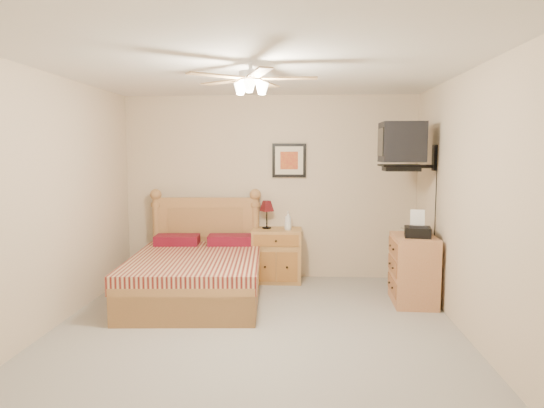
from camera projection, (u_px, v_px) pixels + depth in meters
The scene contains 17 objects.
floor at pixel (254, 336), 4.58m from camera, with size 4.50×4.50×0.00m, color gray.
ceiling at pixel (253, 66), 4.31m from camera, with size 4.00×4.50×0.04m, color white.
wall_back at pixel (270, 187), 6.68m from camera, with size 4.00×0.04×2.50m, color beige.
wall_front at pixel (204, 260), 2.21m from camera, with size 4.00×0.04×2.50m, color beige.
wall_left at pixel (42, 204), 4.57m from camera, with size 0.04×4.50×2.50m, color beige.
wall_right at pixel (476, 207), 4.32m from camera, with size 0.04×4.50×2.50m, color beige.
bed at pixel (195, 248), 5.67m from camera, with size 1.46×1.92×1.24m, color #A37741, non-canonical shape.
nightstand at pixel (277, 255), 6.52m from camera, with size 0.65×0.49×0.71m, color #A47841.
table_lamp at pixel (267, 215), 6.54m from camera, with size 0.20×0.20×0.38m, color #510F13, non-canonical shape.
lotion_bottle at pixel (288, 221), 6.42m from camera, with size 0.10×0.10×0.25m, color white.
framed_picture at pixel (289, 160), 6.60m from camera, with size 0.46×0.04×0.46m, color black.
dresser at pixel (413, 270), 5.56m from camera, with size 0.46×0.67×0.79m, color #B16D3E.
fax_machine at pixel (418, 224), 5.42m from camera, with size 0.28×0.30×0.30m, color black, non-canonical shape.
magazine_lower at pixel (406, 232), 5.72m from camera, with size 0.20×0.27×0.03m, color beige.
magazine_upper at pixel (407, 230), 5.71m from camera, with size 0.20×0.28×0.02m, color gray.
wall_tv at pixel (415, 146), 5.61m from camera, with size 0.56×0.46×0.58m, color black, non-canonical shape.
ceiling_fan at pixel (250, 79), 4.13m from camera, with size 1.14×1.14×0.28m, color white, non-canonical shape.
Camera 1 is at (0.44, -4.40, 1.74)m, focal length 32.00 mm.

